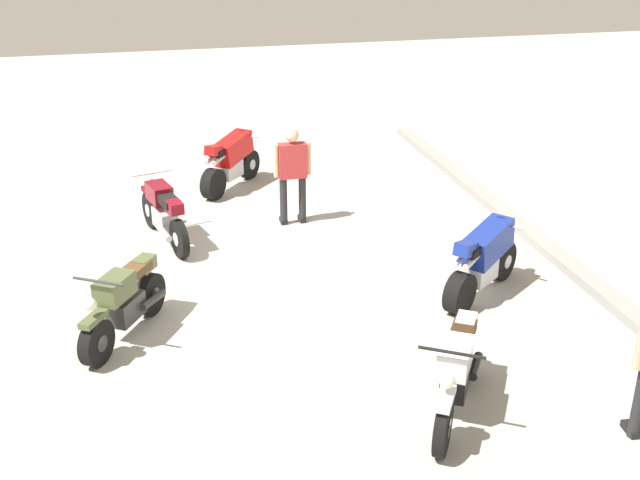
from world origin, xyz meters
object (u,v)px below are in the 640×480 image
(motorcycle_blue_sportbike, at_px, (484,257))
(person_in_red_shirt, at_px, (293,170))
(motorcycle_maroon_cruiser, at_px, (164,213))
(motorcycle_olive_vintage, at_px, (124,304))
(motorcycle_red_sportbike, at_px, (231,159))
(motorcycle_silver_cruiser, at_px, (456,373))

(motorcycle_blue_sportbike, xyz_separation_m, person_in_red_shirt, (-3.33, -2.13, 0.40))
(motorcycle_maroon_cruiser, height_order, person_in_red_shirt, person_in_red_shirt)
(motorcycle_olive_vintage, relative_size, motorcycle_red_sportbike, 1.08)
(motorcycle_red_sportbike, xyz_separation_m, person_in_red_shirt, (2.10, 0.81, 0.40))
(motorcycle_maroon_cruiser, xyz_separation_m, person_in_red_shirt, (-0.30, 2.26, 0.48))
(motorcycle_olive_vintage, xyz_separation_m, person_in_red_shirt, (-3.34, 2.94, 0.51))
(motorcycle_silver_cruiser, relative_size, motorcycle_blue_sportbike, 1.12)
(motorcycle_silver_cruiser, bearing_deg, person_in_red_shirt, -142.24)
(motorcycle_maroon_cruiser, bearing_deg, motorcycle_olive_vintage, 151.77)
(motorcycle_olive_vintage, height_order, motorcycle_silver_cruiser, motorcycle_silver_cruiser)
(motorcycle_olive_vintage, height_order, motorcycle_maroon_cruiser, motorcycle_maroon_cruiser)
(person_in_red_shirt, bearing_deg, motorcycle_silver_cruiser, -174.95)
(motorcycle_red_sportbike, bearing_deg, motorcycle_olive_vintage, -162.04)
(motorcycle_blue_sportbike, height_order, person_in_red_shirt, person_in_red_shirt)
(motorcycle_maroon_cruiser, xyz_separation_m, motorcycle_red_sportbike, (-2.39, 1.46, 0.07))
(motorcycle_olive_vintage, bearing_deg, motorcycle_blue_sportbike, 121.27)
(motorcycle_silver_cruiser, xyz_separation_m, motorcycle_maroon_cruiser, (-5.61, -2.89, 0.00))
(motorcycle_olive_vintage, bearing_deg, motorcycle_red_sportbike, -170.31)
(motorcycle_blue_sportbike, height_order, motorcycle_red_sportbike, same)
(motorcycle_silver_cruiser, height_order, motorcycle_blue_sportbike, motorcycle_blue_sportbike)
(motorcycle_blue_sportbike, bearing_deg, motorcycle_olive_vintage, 141.71)
(motorcycle_silver_cruiser, bearing_deg, motorcycle_blue_sportbike, -178.52)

